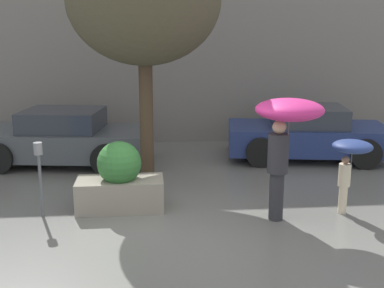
{
  "coord_description": "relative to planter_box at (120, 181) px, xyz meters",
  "views": [
    {
      "loc": [
        -0.22,
        -6.76,
        3.03
      ],
      "look_at": [
        0.55,
        1.6,
        1.05
      ],
      "focal_mm": 45.0,
      "sensor_mm": 36.0,
      "label": 1
    }
  ],
  "objects": [
    {
      "name": "person_child",
      "position": [
        3.83,
        -0.58,
        0.52
      ],
      "size": [
        0.65,
        0.65,
        1.28
      ],
      "rotation": [
        0.0,
        0.0,
        -0.64
      ],
      "color": "beige",
      "rests_on": "ground"
    },
    {
      "name": "building_facade",
      "position": [
        0.73,
        5.27,
        2.49
      ],
      "size": [
        18.0,
        0.3,
        6.0
      ],
      "color": "gray",
      "rests_on": "ground"
    },
    {
      "name": "parking_meter",
      "position": [
        -1.28,
        -0.25,
        0.41
      ],
      "size": [
        0.14,
        0.14,
        1.28
      ],
      "color": "#595B60",
      "rests_on": "ground"
    },
    {
      "name": "planter_box",
      "position": [
        0.0,
        0.0,
        0.0
      ],
      "size": [
        1.49,
        0.76,
        1.21
      ],
      "color": "gray",
      "rests_on": "ground"
    },
    {
      "name": "parked_car_far",
      "position": [
        4.34,
        3.08,
        0.09
      ],
      "size": [
        3.99,
        2.43,
        1.27
      ],
      "rotation": [
        0.0,
        0.0,
        1.41
      ],
      "color": "navy",
      "rests_on": "ground"
    },
    {
      "name": "person_adult",
      "position": [
        2.67,
        -0.77,
        1.1
      ],
      "size": [
        1.07,
        1.07,
        2.01
      ],
      "rotation": [
        0.0,
        0.0,
        -0.55
      ],
      "color": "#2D2D33",
      "rests_on": "ground"
    },
    {
      "name": "ground_plane",
      "position": [
        0.73,
        -1.23,
        -0.51
      ],
      "size": [
        40.0,
        40.0,
        0.0
      ],
      "primitive_type": "plane",
      "color": "slate"
    },
    {
      "name": "street_tree",
      "position": [
        0.48,
        1.26,
        3.07
      ],
      "size": [
        2.86,
        2.86,
        4.82
      ],
      "color": "#423323",
      "rests_on": "ground"
    },
    {
      "name": "parked_car_near",
      "position": [
        -1.45,
        3.13,
        0.09
      ],
      "size": [
        4.06,
        2.39,
        1.27
      ],
      "rotation": [
        0.0,
        0.0,
        1.43
      ],
      "color": "#4C5156",
      "rests_on": "ground"
    }
  ]
}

